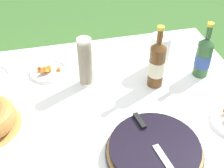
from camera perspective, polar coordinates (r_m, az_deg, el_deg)
garden_table at (r=1.54m, az=-3.40°, el=-5.72°), size 1.60×1.17×0.67m
tablecloth at (r=1.51m, az=-3.47°, el=-4.53°), size 1.61×1.18×0.10m
berry_tart at (r=1.30m, az=7.76°, el=-11.91°), size 0.40×0.40×0.06m
serving_knife at (r=1.29m, az=7.27°, el=-10.01°), size 0.08×0.37×0.01m
cup_stack at (r=1.56m, az=-4.94°, el=4.00°), size 0.07×0.07×0.27m
cider_bottle_green at (r=1.69m, az=16.38°, el=4.83°), size 0.08×0.08×0.31m
cider_bottle_amber at (r=1.56m, az=8.20°, el=3.63°), size 0.08×0.08×0.34m
snack_plate_left at (r=1.73m, az=-11.60°, el=2.36°), size 0.20×0.20×0.06m
paper_towel_roll at (r=1.70m, az=8.77°, el=5.74°), size 0.11×0.11×0.20m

